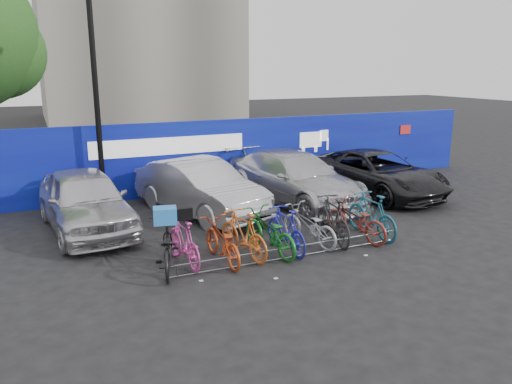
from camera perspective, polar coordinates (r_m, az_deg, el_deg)
ground at (r=11.61m, az=2.77°, el=-6.63°), size 100.00×100.00×0.00m
hoarding at (r=16.69m, az=-6.50°, el=4.00°), size 22.00×0.18×2.40m
lamppost at (r=15.20m, az=-17.79°, el=10.30°), size 0.25×0.50×6.11m
bike_rack at (r=11.06m, az=4.19°, el=-6.84°), size 5.60×0.03×0.30m
car_0 at (r=13.46m, az=-18.95°, el=-0.93°), size 2.36×4.82×1.58m
car_1 at (r=14.23m, az=-6.42°, el=0.46°), size 2.99×4.96×1.54m
car_2 at (r=15.44m, az=4.40°, el=1.62°), size 3.22×5.69×1.56m
car_3 at (r=16.87m, az=13.57°, el=2.11°), size 2.98×5.38×1.43m
bike_0 at (r=10.46m, az=-10.20°, el=-6.22°), size 1.15×2.06×1.03m
bike_1 at (r=10.72m, az=-8.24°, el=-5.64°), size 0.64×1.74×1.02m
bike_2 at (r=10.77m, az=-3.93°, el=-5.68°), size 0.71×1.81×0.94m
bike_3 at (r=11.00m, az=-1.45°, el=-4.85°), size 0.85×1.84×1.07m
bike_4 at (r=11.24m, az=1.52°, el=-4.61°), size 0.97×2.00×1.00m
bike_5 at (r=11.36m, az=3.43°, el=-4.32°), size 0.56×1.75×1.04m
bike_6 at (r=11.87m, az=6.03°, el=-3.82°), size 1.03×1.89×0.94m
bike_7 at (r=12.08m, az=8.81°, el=-3.12°), size 0.82×1.94×1.13m
bike_8 at (r=12.35m, az=11.32°, el=-3.21°), size 1.09×1.97×0.98m
bike_9 at (r=12.63m, az=13.08°, el=-2.58°), size 0.59×1.89×1.12m
cargo_crate at (r=10.25m, az=-10.36°, el=-2.66°), size 0.53×0.44×0.33m
cargo_topcase at (r=10.52m, az=-8.36°, el=-2.36°), size 0.35×0.32×0.25m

